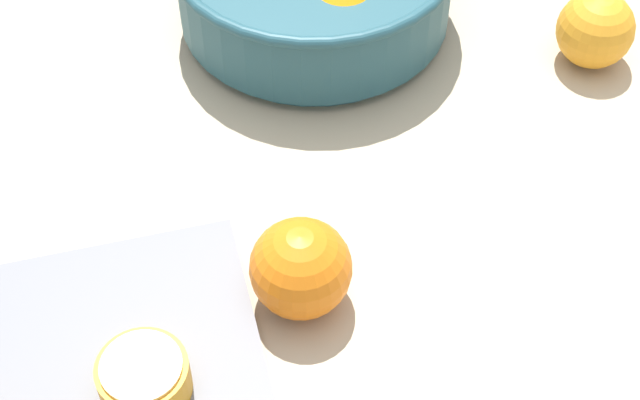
% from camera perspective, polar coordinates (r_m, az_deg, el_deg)
% --- Properties ---
extents(ground_plane, '(1.35, 0.84, 0.03)m').
position_cam_1_polar(ground_plane, '(0.83, -2.28, -4.76)').
color(ground_plane, tan).
extents(cutting_board, '(0.38, 0.29, 0.01)m').
position_cam_1_polar(cutting_board, '(0.78, -16.62, -10.80)').
color(cutting_board, slate).
rests_on(cutting_board, ground_plane).
extents(orange_half_0, '(0.07, 0.07, 0.03)m').
position_cam_1_polar(orange_half_0, '(0.73, -10.26, -10.16)').
color(orange_half_0, orange).
rests_on(orange_half_0, cutting_board).
extents(loose_orange_1, '(0.08, 0.08, 0.08)m').
position_cam_1_polar(loose_orange_1, '(1.00, 15.80, 9.56)').
color(loose_orange_1, orange).
rests_on(loose_orange_1, ground_plane).
extents(loose_orange_2, '(0.08, 0.08, 0.08)m').
position_cam_1_polar(loose_orange_2, '(0.77, -1.13, -4.02)').
color(loose_orange_2, orange).
rests_on(loose_orange_2, ground_plane).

